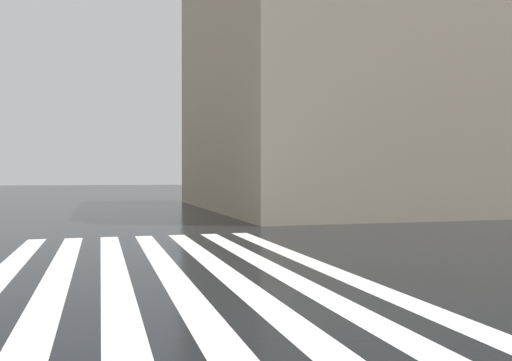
# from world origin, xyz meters

# --- Properties ---
(ground_plane) EXTENTS (220.00, 220.00, 0.00)m
(ground_plane) POSITION_xyz_m (0.00, 0.00, 0.00)
(ground_plane) COLOR black
(zebra_crossing) EXTENTS (13.00, 6.50, 0.01)m
(zebra_crossing) POSITION_xyz_m (4.00, 1.22, 0.00)
(zebra_crossing) COLOR silver
(zebra_crossing) RESTS_ON ground_plane
(haussmann_block_corner) EXTENTS (19.57, 28.56, 23.31)m
(haussmann_block_corner) POSITION_xyz_m (22.29, -17.38, 11.41)
(haussmann_block_corner) COLOR tan
(haussmann_block_corner) RESTS_ON ground_plane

